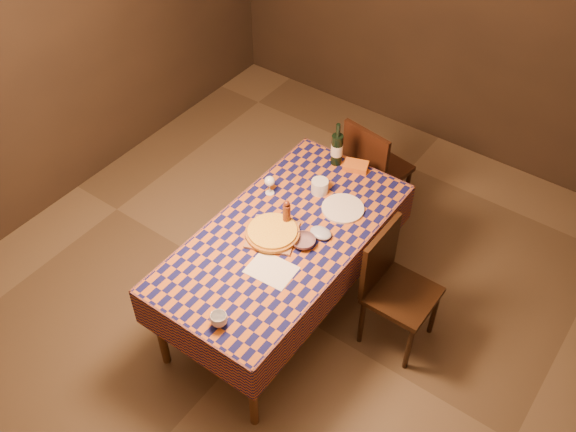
# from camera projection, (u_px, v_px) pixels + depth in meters

# --- Properties ---
(room) EXTENTS (5.00, 5.10, 2.70)m
(room) POSITION_uv_depth(u_px,v_px,m) (283.00, 166.00, 3.74)
(room) COLOR brown
(room) RESTS_ON ground
(dining_table) EXTENTS (0.94, 1.84, 0.77)m
(dining_table) POSITION_uv_depth(u_px,v_px,m) (284.00, 243.00, 4.20)
(dining_table) COLOR brown
(dining_table) RESTS_ON ground
(cutting_board) EXTENTS (0.39, 0.39, 0.02)m
(cutting_board) POSITION_uv_depth(u_px,v_px,m) (272.00, 235.00, 4.13)
(cutting_board) COLOR #976647
(cutting_board) RESTS_ON dining_table
(pizza) EXTENTS (0.41, 0.41, 0.04)m
(pizza) POSITION_uv_depth(u_px,v_px,m) (272.00, 232.00, 4.12)
(pizza) COLOR #A3621B
(pizza) RESTS_ON cutting_board
(pepper_mill) EXTENTS (0.06, 0.06, 0.22)m
(pepper_mill) POSITION_uv_depth(u_px,v_px,m) (287.00, 214.00, 4.14)
(pepper_mill) COLOR #532213
(pepper_mill) RESTS_ON dining_table
(bowl) EXTENTS (0.20, 0.20, 0.05)m
(bowl) POSITION_uv_depth(u_px,v_px,m) (303.00, 242.00, 4.07)
(bowl) COLOR #684C58
(bowl) RESTS_ON dining_table
(wine_glass) EXTENTS (0.07, 0.07, 0.15)m
(wine_glass) POSITION_uv_depth(u_px,v_px,m) (270.00, 182.00, 4.36)
(wine_glass) COLOR white
(wine_glass) RESTS_ON dining_table
(wine_bottle) EXTENTS (0.10, 0.10, 0.34)m
(wine_bottle) POSITION_uv_depth(u_px,v_px,m) (337.00, 149.00, 4.57)
(wine_bottle) COLOR black
(wine_bottle) RESTS_ON dining_table
(deli_tub) EXTENTS (0.14, 0.14, 0.10)m
(deli_tub) POSITION_uv_depth(u_px,v_px,m) (320.00, 186.00, 4.41)
(deli_tub) COLOR silver
(deli_tub) RESTS_ON dining_table
(takeout_container) EXTENTS (0.20, 0.17, 0.04)m
(takeout_container) POSITION_uv_depth(u_px,v_px,m) (356.00, 166.00, 4.60)
(takeout_container) COLOR orange
(takeout_container) RESTS_ON dining_table
(white_plate) EXTENTS (0.37, 0.37, 0.02)m
(white_plate) POSITION_uv_depth(u_px,v_px,m) (343.00, 208.00, 4.31)
(white_plate) COLOR white
(white_plate) RESTS_ON dining_table
(tumbler) EXTENTS (0.11, 0.11, 0.08)m
(tumbler) POSITION_uv_depth(u_px,v_px,m) (219.00, 320.00, 3.62)
(tumbler) COLOR silver
(tumbler) RESTS_ON dining_table
(flour_patch) EXTENTS (0.30, 0.24, 0.00)m
(flour_patch) POSITION_uv_depth(u_px,v_px,m) (271.00, 270.00, 3.93)
(flour_patch) COLOR silver
(flour_patch) RESTS_ON dining_table
(flour_bag) EXTENTS (0.18, 0.16, 0.04)m
(flour_bag) POSITION_uv_depth(u_px,v_px,m) (321.00, 233.00, 4.13)
(flour_bag) COLOR #9FABCB
(flour_bag) RESTS_ON dining_table
(chair_far) EXTENTS (0.48, 0.49, 0.93)m
(chair_far) POSITION_uv_depth(u_px,v_px,m) (373.00, 166.00, 5.02)
(chair_far) COLOR black
(chair_far) RESTS_ON ground
(chair_right) EXTENTS (0.43, 0.42, 0.93)m
(chair_right) POSITION_uv_depth(u_px,v_px,m) (392.00, 282.00, 4.18)
(chair_right) COLOR black
(chair_right) RESTS_ON ground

